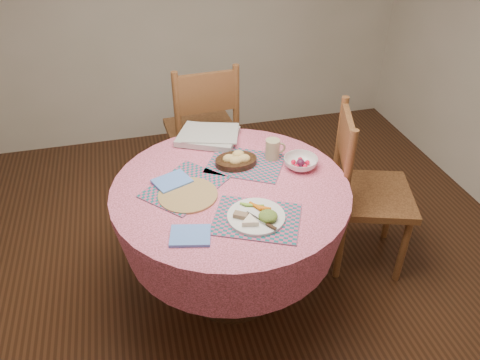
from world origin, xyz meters
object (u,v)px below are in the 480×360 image
(latte_mug, at_px, (273,149))
(fruit_bowl, at_px, (301,163))
(chair_back, at_px, (203,128))
(wicker_trivet, at_px, (188,195))
(chair_right, at_px, (364,188))
(dining_table, at_px, (231,215))
(dinner_plate, at_px, (258,215))
(bread_bowl, at_px, (236,160))

(latte_mug, xyz_separation_m, fruit_bowl, (0.12, -0.12, -0.03))
(chair_back, distance_m, fruit_bowl, 1.03)
(fruit_bowl, bearing_deg, wicker_trivet, -170.38)
(chair_right, relative_size, wicker_trivet, 3.43)
(chair_right, bearing_deg, wicker_trivet, 113.77)
(dining_table, bearing_deg, dinner_plate, -77.94)
(chair_right, xyz_separation_m, bread_bowl, (-0.75, 0.11, 0.25))
(dinner_plate, distance_m, fruit_bowl, 0.51)
(wicker_trivet, bearing_deg, dining_table, 7.14)
(chair_back, relative_size, fruit_bowl, 4.48)
(chair_right, distance_m, wicker_trivet, 1.08)
(dinner_plate, relative_size, bread_bowl, 1.19)
(wicker_trivet, height_order, latte_mug, latte_mug)
(chair_right, distance_m, chair_back, 1.22)
(bread_bowl, xyz_separation_m, latte_mug, (0.21, 0.01, 0.03))
(chair_right, height_order, chair_back, chair_back)
(chair_back, distance_m, wicker_trivet, 1.09)
(latte_mug, bearing_deg, bread_bowl, -176.24)
(chair_back, relative_size, latte_mug, 9.02)
(wicker_trivet, distance_m, dinner_plate, 0.39)
(chair_right, distance_m, bread_bowl, 0.80)
(bread_bowl, bearing_deg, fruit_bowl, -17.66)
(dinner_plate, xyz_separation_m, bread_bowl, (0.01, 0.48, 0.01))
(dining_table, distance_m, latte_mug, 0.44)
(dining_table, height_order, chair_back, chair_back)
(wicker_trivet, bearing_deg, latte_mug, 23.84)
(latte_mug, relative_size, fruit_bowl, 0.50)
(dining_table, height_order, dinner_plate, dinner_plate)
(dinner_plate, bearing_deg, bread_bowl, 88.23)
(chair_back, bearing_deg, dinner_plate, 87.92)
(chair_back, distance_m, latte_mug, 0.89)
(dining_table, relative_size, chair_right, 1.21)
(dinner_plate, relative_size, fruit_bowl, 1.16)
(dinner_plate, bearing_deg, dining_table, 102.06)
(chair_back, xyz_separation_m, wicker_trivet, (-0.27, -1.04, 0.21))
(dinner_plate, bearing_deg, wicker_trivet, 137.85)
(bread_bowl, distance_m, fruit_bowl, 0.35)
(dining_table, distance_m, bread_bowl, 0.31)
(bread_bowl, bearing_deg, chair_back, 92.64)
(bread_bowl, bearing_deg, dinner_plate, -91.77)
(chair_right, relative_size, fruit_bowl, 4.36)
(latte_mug, bearing_deg, fruit_bowl, -45.00)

